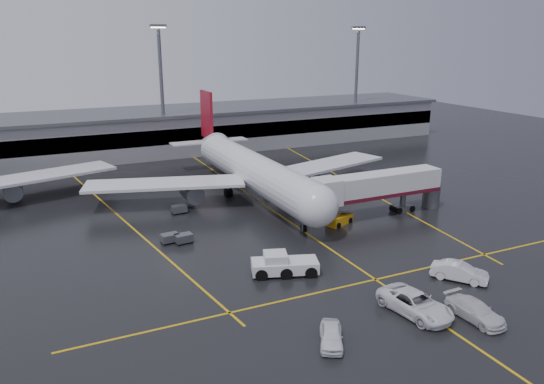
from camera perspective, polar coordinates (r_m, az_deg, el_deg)
name	(u,v)px	position (r m, az deg, el deg)	size (l,w,h in m)	color
ground	(279,215)	(71.54, 0.77, -2.47)	(220.00, 220.00, 0.00)	black
apron_line_centre	(279,215)	(71.54, 0.77, -2.46)	(0.25, 90.00, 0.02)	gold
apron_line_stop	(375,279)	(54.08, 11.14, -9.28)	(60.00, 0.25, 0.02)	gold
apron_line_left	(116,213)	(75.16, -16.55, -2.22)	(0.25, 70.00, 0.02)	gold
apron_line_right	(350,182)	(88.46, 8.45, 1.08)	(0.25, 70.00, 0.02)	gold
terminal	(181,129)	(114.31, -9.85, 6.71)	(122.00, 19.00, 8.60)	gray
light_mast_mid	(161,84)	(106.11, -11.88, 11.40)	(3.00, 1.20, 25.45)	#595B60
light_mast_right	(357,77)	(124.50, 9.14, 12.24)	(3.00, 1.20, 25.45)	#595B60
main_airliner	(251,169)	(78.83, -2.30, 2.50)	(48.80, 45.60, 14.10)	silver
jet_bridge	(379,188)	(71.43, 11.51, 0.46)	(19.90, 3.40, 6.05)	silver
pushback_tractor	(283,265)	(53.93, 1.18, -7.91)	(7.22, 4.73, 2.40)	silver
belt_loader	(339,220)	(68.43, 7.32, -2.97)	(4.17, 2.92, 2.43)	orange
service_van_a	(415,304)	(48.30, 15.25, -11.58)	(3.25, 7.04, 1.96)	white
service_van_b	(475,311)	(49.09, 21.13, -11.89)	(2.29, 5.63, 1.63)	silver
service_van_c	(459,272)	(55.80, 19.62, -8.13)	(1.90, 5.45, 1.80)	silver
service_van_d	(331,335)	(42.98, 6.43, -15.17)	(1.76, 4.37, 1.49)	white
baggage_cart_a	(184,238)	(62.56, -9.54, -4.94)	(2.13, 1.51, 1.12)	#595B60
baggage_cart_b	(170,238)	(62.96, -11.00, -4.88)	(2.10, 1.46, 1.12)	#595B60
baggage_cart_c	(179,209)	(73.04, -10.03, -1.81)	(2.06, 1.40, 1.12)	#595B60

